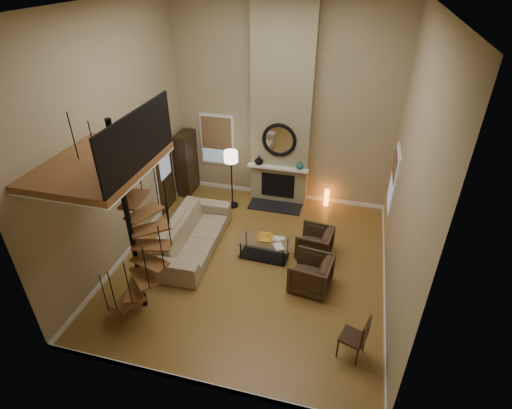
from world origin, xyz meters
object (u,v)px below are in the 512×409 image
(side_chair, at_px, (358,336))
(floor_lamp, at_px, (231,161))
(sofa, at_px, (193,234))
(coffee_table, at_px, (264,247))
(armchair_far, at_px, (314,275))
(armchair_near, at_px, (318,243))
(hutch, at_px, (187,163))
(accent_lamp, at_px, (326,198))

(side_chair, bearing_deg, floor_lamp, 130.27)
(sofa, distance_m, floor_lamp, 2.35)
(floor_lamp, height_order, side_chair, floor_lamp)
(coffee_table, bearing_deg, sofa, -176.72)
(armchair_far, height_order, side_chair, side_chair)
(armchair_near, bearing_deg, sofa, -74.72)
(armchair_far, xyz_separation_m, floor_lamp, (-2.70, 2.74, 1.06))
(floor_lamp, bearing_deg, sofa, -99.09)
(floor_lamp, bearing_deg, coffee_table, -54.50)
(sofa, relative_size, side_chair, 3.10)
(hutch, height_order, side_chair, hutch)
(coffee_table, relative_size, accent_lamp, 2.57)
(side_chair, bearing_deg, armchair_near, 110.94)
(accent_lamp, bearing_deg, hutch, -176.87)
(sofa, distance_m, armchair_near, 3.01)
(armchair_near, relative_size, armchair_far, 0.93)
(coffee_table, xyz_separation_m, side_chair, (2.24, -2.33, 0.24))
(armchair_far, relative_size, side_chair, 0.93)
(armchair_far, distance_m, side_chair, 1.86)
(sofa, distance_m, accent_lamp, 4.06)
(coffee_table, bearing_deg, hutch, 140.10)
(sofa, bearing_deg, hutch, 23.00)
(floor_lamp, relative_size, side_chair, 1.85)
(hutch, relative_size, floor_lamp, 1.08)
(accent_lamp, bearing_deg, coffee_table, -113.55)
(sofa, bearing_deg, coffee_table, -88.76)
(sofa, xyz_separation_m, side_chair, (4.00, -2.23, 0.13))
(hutch, distance_m, coffee_table, 3.92)
(sofa, relative_size, floor_lamp, 1.68)
(armchair_near, distance_m, floor_lamp, 3.28)
(armchair_far, distance_m, floor_lamp, 4.00)
(armchair_near, height_order, armchair_far, armchair_far)
(hutch, xyz_separation_m, floor_lamp, (1.54, -0.48, 0.46))
(armchair_far, relative_size, floor_lamp, 0.50)
(accent_lamp, bearing_deg, armchair_near, -89.17)
(armchair_near, xyz_separation_m, armchair_far, (0.07, -1.11, 0.00))
(hutch, xyz_separation_m, armchair_far, (4.25, -3.23, -0.60))
(accent_lamp, bearing_deg, side_chair, -78.07)
(coffee_table, distance_m, floor_lamp, 2.70)
(accent_lamp, bearing_deg, sofa, -136.32)
(sofa, height_order, armchair_near, sofa)
(hutch, height_order, armchair_far, hutch)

